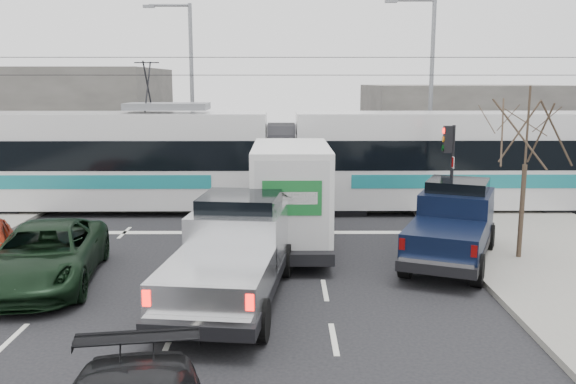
{
  "coord_description": "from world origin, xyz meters",
  "views": [
    {
      "loc": [
        0.71,
        -14.88,
        5.29
      ],
      "look_at": [
        0.77,
        4.14,
        1.8
      ],
      "focal_mm": 38.0,
      "sensor_mm": 36.0,
      "label": 1
    }
  ],
  "objects_px": {
    "street_lamp_near": "(427,84)",
    "green_car": "(45,255)",
    "street_lamp_far": "(188,84)",
    "traffic_signal": "(449,154)",
    "bare_tree": "(527,134)",
    "tram": "(280,159)",
    "navy_pickup": "(453,223)",
    "silver_pickup": "(234,250)",
    "box_truck": "(291,197)"
  },
  "relations": [
    {
      "from": "street_lamp_near",
      "to": "green_car",
      "type": "xyz_separation_m",
      "value": [
        -12.95,
        -13.45,
        -4.33
      ]
    },
    {
      "from": "street_lamp_far",
      "to": "green_car",
      "type": "bearing_deg",
      "value": -95.35
    },
    {
      "from": "traffic_signal",
      "to": "bare_tree",
      "type": "bearing_deg",
      "value": -74.24
    },
    {
      "from": "tram",
      "to": "navy_pickup",
      "type": "xyz_separation_m",
      "value": [
        5.18,
        -7.22,
        -0.97
      ]
    },
    {
      "from": "tram",
      "to": "green_car",
      "type": "relative_size",
      "value": 5.21
    },
    {
      "from": "street_lamp_far",
      "to": "tram",
      "type": "height_order",
      "value": "street_lamp_far"
    },
    {
      "from": "street_lamp_near",
      "to": "traffic_signal",
      "type": "bearing_deg",
      "value": -96.41
    },
    {
      "from": "traffic_signal",
      "to": "green_car",
      "type": "xyz_separation_m",
      "value": [
        -12.1,
        -5.95,
        -1.96
      ]
    },
    {
      "from": "navy_pickup",
      "to": "silver_pickup",
      "type": "bearing_deg",
      "value": -131.09
    },
    {
      "from": "green_car",
      "to": "bare_tree",
      "type": "bearing_deg",
      "value": 0.65
    },
    {
      "from": "traffic_signal",
      "to": "box_truck",
      "type": "xyz_separation_m",
      "value": [
        -5.61,
        -2.4,
        -1.08
      ]
    },
    {
      "from": "tram",
      "to": "street_lamp_near",
      "type": "bearing_deg",
      "value": 30.98
    },
    {
      "from": "green_car",
      "to": "street_lamp_far",
      "type": "bearing_deg",
      "value": 76.92
    },
    {
      "from": "street_lamp_far",
      "to": "box_truck",
      "type": "height_order",
      "value": "street_lamp_far"
    },
    {
      "from": "tram",
      "to": "green_car",
      "type": "height_order",
      "value": "tram"
    },
    {
      "from": "bare_tree",
      "to": "green_car",
      "type": "height_order",
      "value": "bare_tree"
    },
    {
      "from": "traffic_signal",
      "to": "tram",
      "type": "xyz_separation_m",
      "value": [
        -6.02,
        3.32,
        -0.62
      ]
    },
    {
      "from": "street_lamp_far",
      "to": "silver_pickup",
      "type": "relative_size",
      "value": 1.31
    },
    {
      "from": "silver_pickup",
      "to": "street_lamp_near",
      "type": "bearing_deg",
      "value": 68.01
    },
    {
      "from": "box_truck",
      "to": "navy_pickup",
      "type": "relative_size",
      "value": 1.14
    },
    {
      "from": "bare_tree",
      "to": "silver_pickup",
      "type": "distance_m",
      "value": 9.06
    },
    {
      "from": "traffic_signal",
      "to": "box_truck",
      "type": "height_order",
      "value": "traffic_signal"
    },
    {
      "from": "traffic_signal",
      "to": "street_lamp_near",
      "type": "height_order",
      "value": "street_lamp_near"
    },
    {
      "from": "bare_tree",
      "to": "tram",
      "type": "bearing_deg",
      "value": 134.31
    },
    {
      "from": "traffic_signal",
      "to": "street_lamp_near",
      "type": "relative_size",
      "value": 0.4
    },
    {
      "from": "street_lamp_far",
      "to": "box_truck",
      "type": "relative_size",
      "value": 1.34
    },
    {
      "from": "tram",
      "to": "navy_pickup",
      "type": "relative_size",
      "value": 5.0
    },
    {
      "from": "traffic_signal",
      "to": "tram",
      "type": "bearing_deg",
      "value": 151.1
    },
    {
      "from": "traffic_signal",
      "to": "navy_pickup",
      "type": "xyz_separation_m",
      "value": [
        -0.83,
        -3.9,
        -1.59
      ]
    },
    {
      "from": "street_lamp_near",
      "to": "navy_pickup",
      "type": "bearing_deg",
      "value": -98.36
    },
    {
      "from": "traffic_signal",
      "to": "street_lamp_far",
      "type": "height_order",
      "value": "street_lamp_far"
    },
    {
      "from": "street_lamp_far",
      "to": "box_truck",
      "type": "bearing_deg",
      "value": -67.04
    },
    {
      "from": "tram",
      "to": "silver_pickup",
      "type": "bearing_deg",
      "value": -96.06
    },
    {
      "from": "traffic_signal",
      "to": "navy_pickup",
      "type": "distance_m",
      "value": 4.29
    },
    {
      "from": "street_lamp_near",
      "to": "silver_pickup",
      "type": "height_order",
      "value": "street_lamp_near"
    },
    {
      "from": "traffic_signal",
      "to": "silver_pickup",
      "type": "distance_m",
      "value": 10.01
    },
    {
      "from": "bare_tree",
      "to": "tram",
      "type": "height_order",
      "value": "tram"
    },
    {
      "from": "traffic_signal",
      "to": "green_car",
      "type": "bearing_deg",
      "value": -153.83
    },
    {
      "from": "street_lamp_far",
      "to": "street_lamp_near",
      "type": "bearing_deg",
      "value": -9.87
    },
    {
      "from": "tram",
      "to": "silver_pickup",
      "type": "height_order",
      "value": "tram"
    },
    {
      "from": "street_lamp_near",
      "to": "green_car",
      "type": "bearing_deg",
      "value": -133.91
    },
    {
      "from": "box_truck",
      "to": "street_lamp_far",
      "type": "bearing_deg",
      "value": 112.72
    },
    {
      "from": "bare_tree",
      "to": "traffic_signal",
      "type": "bearing_deg",
      "value": 105.76
    },
    {
      "from": "silver_pickup",
      "to": "green_car",
      "type": "distance_m",
      "value": 5.18
    },
    {
      "from": "street_lamp_near",
      "to": "navy_pickup",
      "type": "distance_m",
      "value": 12.19
    },
    {
      "from": "green_car",
      "to": "box_truck",
      "type": "bearing_deg",
      "value": 20.94
    },
    {
      "from": "box_truck",
      "to": "green_car",
      "type": "bearing_deg",
      "value": -151.58
    },
    {
      "from": "green_car",
      "to": "street_lamp_near",
      "type": "bearing_deg",
      "value": 38.36
    },
    {
      "from": "street_lamp_near",
      "to": "tram",
      "type": "relative_size",
      "value": 0.31
    },
    {
      "from": "street_lamp_near",
      "to": "box_truck",
      "type": "height_order",
      "value": "street_lamp_near"
    }
  ]
}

